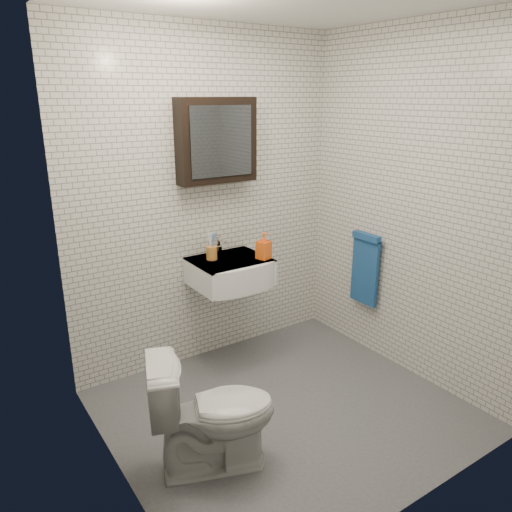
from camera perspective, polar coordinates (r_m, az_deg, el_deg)
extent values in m
cube|color=#4B4D52|center=(3.49, 3.33, -17.20)|extent=(2.20, 2.00, 0.01)
cube|color=silver|center=(3.78, -5.58, 6.20)|extent=(2.20, 0.02, 2.50)
cube|color=silver|center=(2.29, 19.23, -2.64)|extent=(2.20, 0.02, 2.50)
cube|color=silver|center=(2.47, -16.91, -0.90)|extent=(0.02, 2.00, 2.50)
cube|color=silver|center=(3.72, 17.40, 5.27)|extent=(0.02, 2.00, 2.50)
cube|color=white|center=(3.75, -3.02, -1.79)|extent=(0.55, 0.45, 0.20)
cylinder|color=silver|center=(3.73, -3.20, -0.43)|extent=(0.31, 0.31, 0.02)
cylinder|color=silver|center=(3.73, -3.21, -0.32)|extent=(0.04, 0.04, 0.01)
cube|color=white|center=(3.72, -3.05, -0.41)|extent=(0.55, 0.45, 0.01)
cylinder|color=silver|center=(3.84, -4.33, 0.73)|extent=(0.06, 0.06, 0.06)
cylinder|color=silver|center=(3.82, -4.35, 1.59)|extent=(0.03, 0.03, 0.08)
cylinder|color=silver|center=(3.76, -3.90, 1.81)|extent=(0.02, 0.12, 0.02)
cube|color=silver|center=(3.83, -4.59, 2.48)|extent=(0.02, 0.09, 0.01)
cube|color=black|center=(3.67, -4.55, 13.00)|extent=(0.60, 0.14, 0.60)
cube|color=#3F444C|center=(3.61, -3.94, 12.92)|extent=(0.49, 0.01, 0.49)
cylinder|color=silver|center=(3.98, 12.75, 2.00)|extent=(0.02, 0.30, 0.02)
cylinder|color=silver|center=(4.08, 11.64, 2.46)|extent=(0.04, 0.02, 0.02)
cylinder|color=silver|center=(3.91, 14.31, 1.60)|extent=(0.04, 0.02, 0.02)
cube|color=#225F9E|center=(4.05, 12.34, -1.71)|extent=(0.03, 0.26, 0.54)
cube|color=#225F9E|center=(3.96, 12.51, 2.15)|extent=(0.05, 0.26, 0.05)
cylinder|color=#B8732E|center=(3.70, -5.09, 0.36)|extent=(0.10, 0.10, 0.10)
cylinder|color=white|center=(3.66, -5.25, 1.26)|extent=(0.02, 0.03, 0.19)
cylinder|color=#427BD5|center=(3.68, -4.88, 1.19)|extent=(0.02, 0.02, 0.17)
cylinder|color=white|center=(3.69, -5.29, 1.46)|extent=(0.02, 0.04, 0.20)
cylinder|color=#427BD5|center=(3.70, -4.94, 1.35)|extent=(0.02, 0.04, 0.18)
imported|color=orange|center=(3.69, 0.88, 1.18)|extent=(0.11, 0.12, 0.20)
imported|color=silver|center=(2.89, -4.95, -17.33)|extent=(0.78, 0.61, 0.70)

